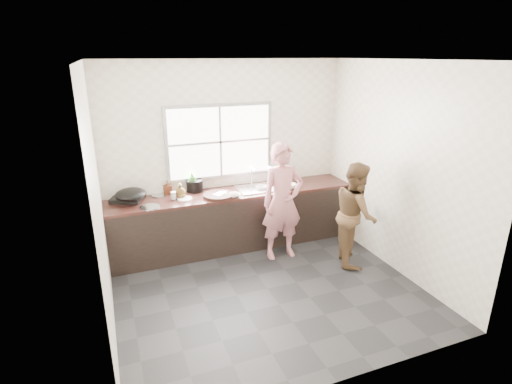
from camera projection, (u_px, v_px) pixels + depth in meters
name	position (u px, v px, depth m)	size (l,w,h in m)	color
floor	(267.00, 289.00, 4.95)	(3.60, 3.20, 0.01)	#242427
ceiling	(270.00, 59.00, 4.07)	(3.60, 3.20, 0.01)	silver
wall_back	(226.00, 154.00, 5.92)	(3.60, 0.01, 2.70)	silver
wall_left	(98.00, 206.00, 3.89)	(0.01, 3.20, 2.70)	beige
wall_right	(398.00, 170.00, 5.13)	(0.01, 3.20, 2.70)	beige
wall_front	(349.00, 245.00, 3.09)	(3.60, 0.01, 2.70)	beige
cabinet	(234.00, 220.00, 5.95)	(3.60, 0.62, 0.82)	black
countertop	(234.00, 193.00, 5.81)	(3.60, 0.64, 0.04)	#341A15
sink	(256.00, 189.00, 5.92)	(0.55, 0.45, 0.02)	silver
faucet	(251.00, 176.00, 6.05)	(0.02, 0.02, 0.30)	silver
window_frame	(220.00, 142.00, 5.81)	(1.60, 0.05, 1.10)	#9EA0A5
window_glazing	(220.00, 142.00, 5.79)	(1.50, 0.01, 1.00)	white
woman	(282.00, 206.00, 5.53)	(0.56, 0.37, 1.54)	#CF7C83
person_side	(355.00, 214.00, 5.40)	(0.69, 0.54, 1.43)	brown
cutting_board	(219.00, 195.00, 5.59)	(0.43, 0.43, 0.04)	black
cleaver	(220.00, 193.00, 5.62)	(0.22, 0.11, 0.01)	silver
bowl_mince	(234.00, 195.00, 5.59)	(0.19, 0.19, 0.05)	white
bowl_crabs	(288.00, 187.00, 5.94)	(0.18, 0.18, 0.06)	silver
bowl_held	(262.00, 187.00, 5.90)	(0.22, 0.22, 0.07)	silver
black_pot	(195.00, 186.00, 5.80)	(0.24, 0.24, 0.17)	black
plate_food	(185.00, 199.00, 5.50)	(0.21, 0.21, 0.02)	white
bottle_green	(192.00, 181.00, 5.77)	(0.12, 0.12, 0.32)	#428D2E
bottle_brown_tall	(168.00, 188.00, 5.67)	(0.08, 0.09, 0.19)	#482012
bottle_brown_short	(180.00, 191.00, 5.54)	(0.15, 0.15, 0.19)	#513514
glass_jar	(174.00, 195.00, 5.50)	(0.07, 0.07, 0.11)	silver
burner	(128.00, 198.00, 5.48)	(0.39, 0.39, 0.06)	black
wok	(131.00, 194.00, 5.28)	(0.41, 0.41, 0.15)	black
dish_rack	(280.00, 173.00, 6.25)	(0.35, 0.24, 0.26)	white
pot_lid_left	(150.00, 207.00, 5.21)	(0.26, 0.26, 0.01)	silver
pot_lid_right	(161.00, 195.00, 5.66)	(0.24, 0.24, 0.01)	#A9ACB0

